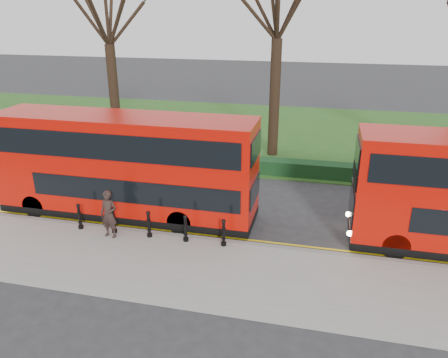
# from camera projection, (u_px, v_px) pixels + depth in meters

# --- Properties ---
(ground) EXTENTS (120.00, 120.00, 0.00)m
(ground) POSITION_uv_depth(u_px,v_px,m) (191.00, 227.00, 17.52)
(ground) COLOR #28282B
(ground) RESTS_ON ground
(pavement) EXTENTS (60.00, 4.00, 0.15)m
(pavement) POSITION_uv_depth(u_px,v_px,m) (164.00, 265.00, 14.77)
(pavement) COLOR gray
(pavement) RESTS_ON ground
(kerb) EXTENTS (60.00, 0.25, 0.16)m
(kerb) POSITION_uv_depth(u_px,v_px,m) (183.00, 237.00, 16.58)
(kerb) COLOR slate
(kerb) RESTS_ON ground
(grass_verge) EXTENTS (60.00, 18.00, 0.06)m
(grass_verge) POSITION_uv_depth(u_px,v_px,m) (253.00, 131.00, 31.10)
(grass_verge) COLOR #244C19
(grass_verge) RESTS_ON ground
(hedge) EXTENTS (60.00, 0.90, 0.80)m
(hedge) POSITION_uv_depth(u_px,v_px,m) (228.00, 163.00, 23.54)
(hedge) COLOR black
(hedge) RESTS_ON ground
(yellow_line_outer) EXTENTS (60.00, 0.10, 0.01)m
(yellow_line_outer) POSITION_uv_depth(u_px,v_px,m) (185.00, 235.00, 16.88)
(yellow_line_outer) COLOR yellow
(yellow_line_outer) RESTS_ON ground
(yellow_line_inner) EXTENTS (60.00, 0.10, 0.01)m
(yellow_line_inner) POSITION_uv_depth(u_px,v_px,m) (187.00, 233.00, 17.06)
(yellow_line_inner) COLOR yellow
(yellow_line_inner) RESTS_ON ground
(tree_left) EXTENTS (7.23, 7.23, 11.30)m
(tree_left) POSITION_uv_depth(u_px,v_px,m) (106.00, 8.00, 25.30)
(tree_left) COLOR black
(tree_left) RESTS_ON ground
(bollard_row) EXTENTS (5.90, 0.15, 1.00)m
(bollard_row) POSITION_uv_depth(u_px,v_px,m) (149.00, 225.00, 16.31)
(bollard_row) COLOR black
(bollard_row) RESTS_ON pavement
(bus_lead) EXTENTS (10.73, 2.47, 4.27)m
(bus_lead) POSITION_uv_depth(u_px,v_px,m) (125.00, 167.00, 17.82)
(bus_lead) COLOR #B10D05
(bus_lead) RESTS_ON ground
(pedestrian) EXTENTS (0.72, 0.52, 1.85)m
(pedestrian) POSITION_uv_depth(u_px,v_px,m) (109.00, 214.00, 16.18)
(pedestrian) COLOR black
(pedestrian) RESTS_ON pavement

